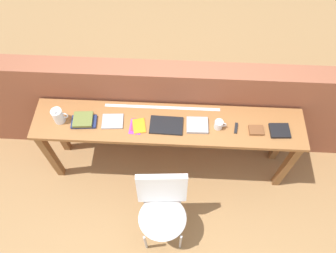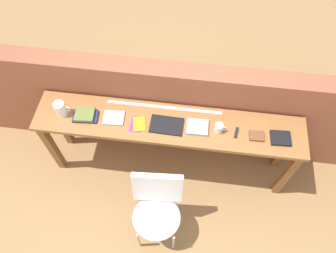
{
  "view_description": "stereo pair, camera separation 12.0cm",
  "coord_description": "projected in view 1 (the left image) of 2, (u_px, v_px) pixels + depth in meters",
  "views": [
    {
      "loc": [
        0.08,
        -1.3,
        3.4
      ],
      "look_at": [
        0.0,
        0.25,
        0.9
      ],
      "focal_mm": 35.0,
      "sensor_mm": 36.0,
      "label": 1
    },
    {
      "loc": [
        0.2,
        -1.29,
        3.4
      ],
      "look_at": [
        0.0,
        0.25,
        0.9
      ],
      "focal_mm": 35.0,
      "sensor_mm": 36.0,
      "label": 2
    }
  ],
  "objects": [
    {
      "name": "brick_wall_back",
      "position": [
        170.0,
        109.0,
        3.39
      ],
      "size": [
        6.0,
        0.2,
        1.24
      ],
      "primitive_type": "cube",
      "color": "#935138",
      "rests_on": "ground"
    },
    {
      "name": "book_open_centre",
      "position": [
        166.0,
        125.0,
        2.97
      ],
      "size": [
        0.3,
        0.2,
        0.02
      ],
      "primitive_type": "cube",
      "rotation": [
        0.0,
        0.0,
        -0.03
      ],
      "color": "black",
      "rests_on": "sideboard"
    },
    {
      "name": "ruler_metal_back_edge",
      "position": [
        162.0,
        107.0,
        3.08
      ],
      "size": [
        1.09,
        0.03,
        0.0
      ],
      "primitive_type": "cube",
      "color": "silver",
      "rests_on": "sideboard"
    },
    {
      "name": "pamphlet_pile_colourful",
      "position": [
        137.0,
        126.0,
        2.97
      ],
      "size": [
        0.16,
        0.18,
        0.01
      ],
      "color": "purple",
      "rests_on": "sideboard"
    },
    {
      "name": "book_stack_leftmost",
      "position": [
        83.0,
        121.0,
        2.97
      ],
      "size": [
        0.24,
        0.18,
        0.05
      ],
      "color": "navy",
      "rests_on": "sideboard"
    },
    {
      "name": "book_repair_rightmost",
      "position": [
        280.0,
        131.0,
        2.93
      ],
      "size": [
        0.18,
        0.16,
        0.03
      ],
      "primitive_type": "cube",
      "rotation": [
        0.0,
        0.0,
        0.05
      ],
      "color": "black",
      "rests_on": "sideboard"
    },
    {
      "name": "multitool_folded",
      "position": [
        236.0,
        128.0,
        2.95
      ],
      "size": [
        0.04,
        0.11,
        0.02
      ],
      "primitive_type": "cube",
      "rotation": [
        0.0,
        0.0,
        -0.16
      ],
      "color": "black",
      "rests_on": "sideboard"
    },
    {
      "name": "leather_journal_brown",
      "position": [
        256.0,
        130.0,
        2.93
      ],
      "size": [
        0.13,
        0.1,
        0.02
      ],
      "primitive_type": "cube",
      "rotation": [
        0.0,
        0.0,
        0.04
      ],
      "color": "brown",
      "rests_on": "sideboard"
    },
    {
      "name": "sideboard",
      "position": [
        168.0,
        131.0,
        3.11
      ],
      "size": [
        2.5,
        0.44,
        0.88
      ],
      "color": "#996033",
      "rests_on": "ground"
    },
    {
      "name": "book_grey_hardcover",
      "position": [
        197.0,
        125.0,
        2.96
      ],
      "size": [
        0.2,
        0.17,
        0.03
      ],
      "primitive_type": "cube",
      "rotation": [
        0.0,
        0.0,
        0.02
      ],
      "color": "#9E9EA3",
      "rests_on": "sideboard"
    },
    {
      "name": "chair_white_moulded",
      "position": [
        162.0,
        208.0,
        2.93
      ],
      "size": [
        0.47,
        0.48,
        0.89
      ],
      "color": "white",
      "rests_on": "ground"
    },
    {
      "name": "mug",
      "position": [
        219.0,
        125.0,
        2.93
      ],
      "size": [
        0.11,
        0.08,
        0.09
      ],
      "color": "white",
      "rests_on": "sideboard"
    },
    {
      "name": "pitcher_white",
      "position": [
        58.0,
        116.0,
        2.94
      ],
      "size": [
        0.14,
        0.1,
        0.18
      ],
      "color": "white",
      "rests_on": "sideboard"
    },
    {
      "name": "ground_plane",
      "position": [
        167.0,
        189.0,
        3.58
      ],
      "size": [
        40.0,
        40.0,
        0.0
      ],
      "primitive_type": "plane",
      "color": "#9E7547"
    },
    {
      "name": "magazine_cycling",
      "position": [
        113.0,
        121.0,
        2.99
      ],
      "size": [
        0.2,
        0.17,
        0.02
      ],
      "primitive_type": "cube",
      "rotation": [
        0.0,
        0.0,
        0.07
      ],
      "color": "#9E9EA3",
      "rests_on": "sideboard"
    }
  ]
}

